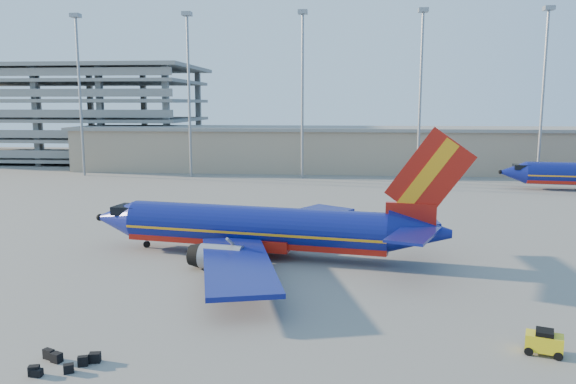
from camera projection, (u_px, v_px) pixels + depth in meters
The scene contains 7 objects.
ground at pixel (320, 242), 53.28m from camera, with size 220.00×220.00×0.00m, color slate.
terminal_building at pixel (384, 149), 108.69m from camera, with size 122.00×16.00×8.50m.
parking_garage at pixel (66, 109), 130.11m from camera, with size 62.00×32.00×21.40m.
light_mast_row at pixel (361, 77), 95.30m from camera, with size 101.60×1.60×28.65m.
aircraft_main at pixel (264, 229), 47.98m from camera, with size 33.06×31.56×11.26m.
baggage_tug at pixel (544, 342), 29.28m from camera, with size 2.11×1.66×1.33m.
luggage_pile at pixel (62, 362), 27.99m from camera, with size 3.17×2.28×0.53m.
Camera 1 is at (1.88, -51.94, 12.99)m, focal length 35.00 mm.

